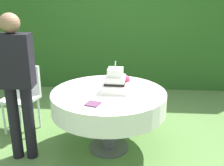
{
  "coord_description": "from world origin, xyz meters",
  "views": [
    {
      "loc": [
        0.24,
        -2.7,
        1.72
      ],
      "look_at": [
        0.04,
        0.0,
        0.83
      ],
      "focal_mm": 40.85,
      "sensor_mm": 36.0,
      "label": 1
    }
  ],
  "objects_px": {
    "cake_table": "(109,101)",
    "serving_plate_far": "(81,99)",
    "standing_person": "(17,79)",
    "serving_plate_left": "(132,80)",
    "wedding_cake": "(116,82)",
    "serving_plate_near": "(79,90)",
    "napkin_stack": "(93,104)",
    "garden_chair": "(23,92)"
  },
  "relations": [
    {
      "from": "napkin_stack",
      "to": "cake_table",
      "type": "bearing_deg",
      "value": 72.61
    },
    {
      "from": "serving_plate_far",
      "to": "serving_plate_left",
      "type": "relative_size",
      "value": 1.07
    },
    {
      "from": "serving_plate_near",
      "to": "garden_chair",
      "type": "xyz_separation_m",
      "value": [
        -0.85,
        0.41,
        -0.19
      ]
    },
    {
      "from": "serving_plate_far",
      "to": "wedding_cake",
      "type": "bearing_deg",
      "value": 38.69
    },
    {
      "from": "wedding_cake",
      "to": "serving_plate_near",
      "type": "distance_m",
      "value": 0.43
    },
    {
      "from": "serving_plate_near",
      "to": "standing_person",
      "type": "bearing_deg",
      "value": -157.98
    },
    {
      "from": "cake_table",
      "to": "serving_plate_far",
      "type": "bearing_deg",
      "value": -134.56
    },
    {
      "from": "serving_plate_far",
      "to": "napkin_stack",
      "type": "xyz_separation_m",
      "value": [
        0.14,
        -0.12,
        0.0
      ]
    },
    {
      "from": "wedding_cake",
      "to": "serving_plate_far",
      "type": "distance_m",
      "value": 0.46
    },
    {
      "from": "napkin_stack",
      "to": "wedding_cake",
      "type": "bearing_deg",
      "value": 62.94
    },
    {
      "from": "serving_plate_far",
      "to": "standing_person",
      "type": "height_order",
      "value": "standing_person"
    },
    {
      "from": "serving_plate_far",
      "to": "standing_person",
      "type": "bearing_deg",
      "value": 178.99
    },
    {
      "from": "serving_plate_far",
      "to": "serving_plate_left",
      "type": "bearing_deg",
      "value": 53.52
    },
    {
      "from": "cake_table",
      "to": "wedding_cake",
      "type": "relative_size",
      "value": 3.7
    },
    {
      "from": "wedding_cake",
      "to": "serving_plate_left",
      "type": "relative_size",
      "value": 3.52
    },
    {
      "from": "cake_table",
      "to": "garden_chair",
      "type": "relative_size",
      "value": 1.47
    },
    {
      "from": "serving_plate_left",
      "to": "garden_chair",
      "type": "bearing_deg",
      "value": -178.1
    },
    {
      "from": "serving_plate_left",
      "to": "garden_chair",
      "type": "distance_m",
      "value": 1.46
    },
    {
      "from": "cake_table",
      "to": "standing_person",
      "type": "height_order",
      "value": "standing_person"
    },
    {
      "from": "napkin_stack",
      "to": "standing_person",
      "type": "xyz_separation_m",
      "value": [
        -0.82,
        0.13,
        0.19
      ]
    },
    {
      "from": "napkin_stack",
      "to": "standing_person",
      "type": "relative_size",
      "value": 0.08
    },
    {
      "from": "serving_plate_left",
      "to": "standing_person",
      "type": "xyz_separation_m",
      "value": [
        -1.2,
        -0.71,
        0.2
      ]
    },
    {
      "from": "standing_person",
      "to": "serving_plate_near",
      "type": "bearing_deg",
      "value": 22.02
    },
    {
      "from": "standing_person",
      "to": "wedding_cake",
      "type": "bearing_deg",
      "value": 14.63
    },
    {
      "from": "napkin_stack",
      "to": "standing_person",
      "type": "distance_m",
      "value": 0.85
    },
    {
      "from": "wedding_cake",
      "to": "serving_plate_far",
      "type": "height_order",
      "value": "wedding_cake"
    },
    {
      "from": "wedding_cake",
      "to": "standing_person",
      "type": "bearing_deg",
      "value": -165.37
    },
    {
      "from": "cake_table",
      "to": "serving_plate_left",
      "type": "relative_size",
      "value": 13.01
    },
    {
      "from": "wedding_cake",
      "to": "standing_person",
      "type": "height_order",
      "value": "standing_person"
    },
    {
      "from": "serving_plate_near",
      "to": "serving_plate_far",
      "type": "bearing_deg",
      "value": -75.26
    },
    {
      "from": "serving_plate_near",
      "to": "serving_plate_left",
      "type": "distance_m",
      "value": 0.76
    },
    {
      "from": "cake_table",
      "to": "standing_person",
      "type": "bearing_deg",
      "value": -164.64
    },
    {
      "from": "serving_plate_left",
      "to": "standing_person",
      "type": "distance_m",
      "value": 1.41
    },
    {
      "from": "serving_plate_near",
      "to": "cake_table",
      "type": "bearing_deg",
      "value": 2.21
    },
    {
      "from": "serving_plate_left",
      "to": "serving_plate_far",
      "type": "bearing_deg",
      "value": -126.48
    },
    {
      "from": "standing_person",
      "to": "cake_table",
      "type": "bearing_deg",
      "value": 15.36
    },
    {
      "from": "serving_plate_left",
      "to": "garden_chair",
      "type": "xyz_separation_m",
      "value": [
        -1.45,
        -0.05,
        -0.19
      ]
    },
    {
      "from": "wedding_cake",
      "to": "garden_chair",
      "type": "relative_size",
      "value": 0.4
    },
    {
      "from": "cake_table",
      "to": "wedding_cake",
      "type": "bearing_deg",
      "value": 6.04
    },
    {
      "from": "wedding_cake",
      "to": "garden_chair",
      "type": "height_order",
      "value": "wedding_cake"
    },
    {
      "from": "napkin_stack",
      "to": "serving_plate_near",
      "type": "bearing_deg",
      "value": 119.0
    },
    {
      "from": "serving_plate_far",
      "to": "napkin_stack",
      "type": "distance_m",
      "value": 0.19
    }
  ]
}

